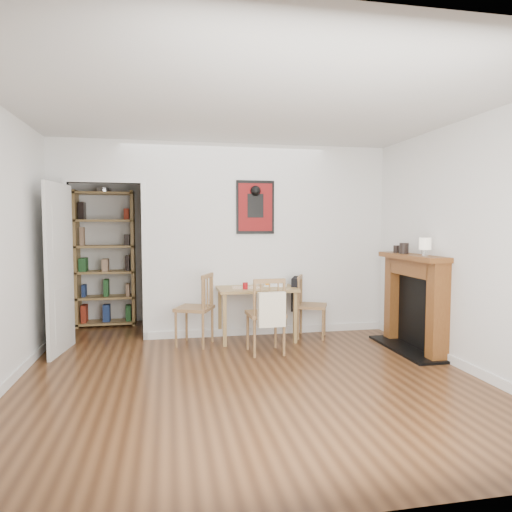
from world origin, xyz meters
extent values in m
plane|color=brown|center=(0.00, 0.00, 0.00)|extent=(5.20, 5.20, 0.00)
plane|color=silver|center=(0.00, 2.60, 1.30)|extent=(4.50, 0.00, 4.50)
plane|color=silver|center=(0.00, -2.60, 1.30)|extent=(4.50, 0.00, 4.50)
plane|color=silver|center=(-2.25, 0.00, 1.30)|extent=(0.00, 5.20, 5.20)
plane|color=silver|center=(2.25, 0.00, 1.30)|extent=(0.00, 5.20, 5.20)
plane|color=beige|center=(0.00, 0.00, 2.60)|extent=(5.20, 5.20, 0.00)
cube|color=silver|center=(0.57, 1.40, 1.30)|extent=(3.35, 0.10, 2.60)
cube|color=silver|center=(-2.12, 1.40, 1.30)|extent=(0.25, 0.10, 2.60)
cube|color=silver|center=(-1.55, 1.40, 2.33)|extent=(0.90, 0.10, 0.55)
cube|color=silver|center=(-2.03, 1.40, 1.02)|extent=(0.06, 0.14, 2.05)
cube|color=silver|center=(-1.07, 1.40, 1.02)|extent=(0.06, 0.14, 2.05)
cube|color=silver|center=(0.57, 1.34, 0.05)|extent=(3.35, 0.02, 0.10)
cube|color=silver|center=(2.24, -0.60, 0.05)|extent=(0.02, 4.00, 0.10)
cube|color=silver|center=(-2.02, 0.93, 1.00)|extent=(0.15, 0.80, 2.00)
cube|color=black|center=(0.40, 1.33, 1.75)|extent=(0.52, 0.02, 0.72)
cube|color=#660D0E|center=(0.40, 1.32, 1.75)|extent=(0.46, 0.00, 0.64)
cube|color=#A27C4B|center=(0.37, 1.09, 0.68)|extent=(1.02, 0.65, 0.04)
cube|color=#A27C4B|center=(-0.09, 0.82, 0.33)|extent=(0.05, 0.05, 0.66)
cube|color=#A27C4B|center=(0.82, 0.82, 0.33)|extent=(0.05, 0.05, 0.66)
cube|color=#A27C4B|center=(-0.09, 1.35, 0.33)|extent=(0.05, 0.05, 0.66)
cube|color=#A27C4B|center=(0.82, 1.35, 0.33)|extent=(0.05, 0.05, 0.66)
cube|color=black|center=(0.92, 1.14, 0.59)|extent=(0.22, 0.35, 0.44)
cube|color=beige|center=(0.36, 0.21, 0.57)|extent=(0.31, 0.12, 0.39)
cube|color=#A27C4B|center=(-2.09, 2.36, 1.01)|extent=(0.04, 0.34, 2.02)
cube|color=#A27C4B|center=(-1.28, 2.36, 1.01)|extent=(0.04, 0.34, 2.02)
cube|color=#A27C4B|center=(-1.69, 2.36, 0.04)|extent=(0.85, 0.34, 0.03)
cube|color=#A27C4B|center=(-1.69, 2.36, 0.81)|extent=(0.85, 0.34, 0.03)
cube|color=#A27C4B|center=(-1.69, 2.36, 1.98)|extent=(0.85, 0.34, 0.03)
cube|color=maroon|center=(-1.69, 2.36, 1.01)|extent=(0.74, 0.28, 0.28)
cube|color=brown|center=(2.15, -0.24, 0.55)|extent=(0.20, 0.16, 1.10)
cube|color=brown|center=(2.15, 0.74, 0.55)|extent=(0.20, 0.16, 1.10)
cube|color=brown|center=(2.12, 0.25, 1.13)|extent=(0.30, 1.21, 0.06)
cube|color=brown|center=(2.15, 0.25, 1.00)|extent=(0.20, 0.85, 0.20)
cube|color=black|center=(2.21, 0.25, 0.45)|extent=(0.08, 0.81, 0.88)
cube|color=black|center=(2.09, 0.25, 0.01)|extent=(0.45, 1.25, 0.03)
cylinder|color=maroon|center=(0.20, 0.95, 0.74)|extent=(0.07, 0.07, 0.09)
sphere|color=orange|center=(0.54, 1.19, 0.73)|extent=(0.08, 0.08, 0.08)
cube|color=beige|center=(0.23, 1.09, 0.70)|extent=(0.38, 0.29, 0.00)
cube|color=white|center=(0.64, 1.17, 0.70)|extent=(0.35, 0.29, 0.01)
cylinder|color=silver|center=(2.08, -0.08, 1.20)|extent=(0.07, 0.07, 0.08)
cylinder|color=beige|center=(2.08, -0.08, 1.30)|extent=(0.13, 0.13, 0.13)
cylinder|color=black|center=(2.08, 0.39, 1.23)|extent=(0.11, 0.11, 0.13)
cylinder|color=black|center=(2.07, 0.57, 1.21)|extent=(0.08, 0.08, 0.09)
camera|label=1|loc=(-0.77, -4.74, 1.52)|focal=32.00mm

